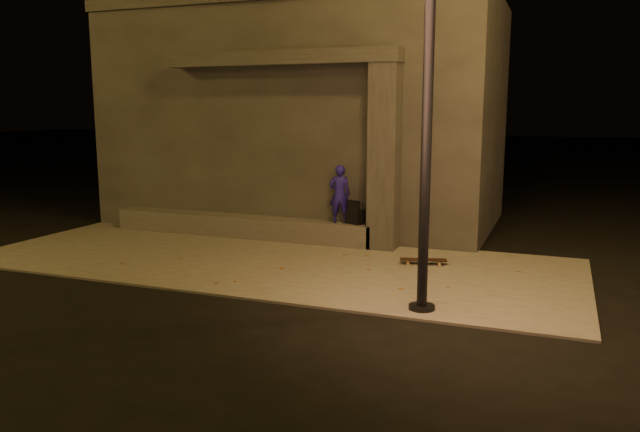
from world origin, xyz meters
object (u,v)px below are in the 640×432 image
at_px(skateboarder, 340,194).
at_px(skateboard, 423,260).
at_px(backpack, 355,215).
at_px(column, 385,158).

xyz_separation_m(skateboarder, skateboard, (1.95, -1.03, -0.97)).
bearing_deg(backpack, skateboard, -8.08).
distance_m(column, skateboard, 2.26).
height_order(column, backpack, column).
xyz_separation_m(column, backpack, (-0.60, 0.00, -1.18)).
height_order(backpack, skateboard, backpack).
distance_m(skateboarder, backpack, 0.53).
bearing_deg(skateboarder, column, 165.77).
height_order(column, skateboarder, column).
distance_m(backpack, skateboard, 2.00).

